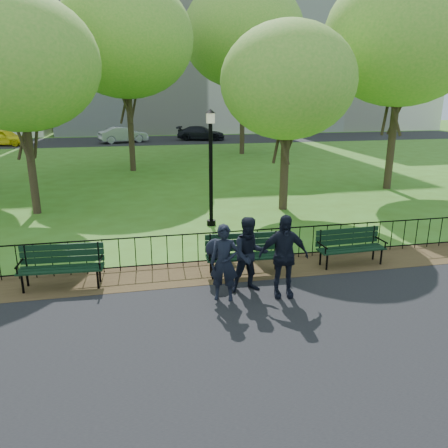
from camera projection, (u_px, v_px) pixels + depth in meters
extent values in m
plane|color=#416B1C|center=(238.00, 296.00, 9.74)|extent=(120.00, 120.00, 0.00)
cube|color=black|center=(292.00, 394.00, 6.55)|extent=(60.00, 9.20, 0.01)
cube|color=#372616|center=(224.00, 270.00, 11.14)|extent=(60.00, 1.60, 0.01)
cube|color=black|center=(153.00, 140.00, 42.55)|extent=(70.00, 9.00, 0.01)
cylinder|color=black|center=(220.00, 232.00, 11.36)|extent=(24.00, 0.04, 0.04)
cylinder|color=black|center=(221.00, 259.00, 11.58)|extent=(24.00, 0.04, 0.04)
cylinder|color=black|center=(221.00, 248.00, 11.48)|extent=(0.02, 0.02, 0.90)
cube|color=silver|center=(346.00, 32.00, 56.48)|extent=(20.00, 15.00, 24.00)
cube|color=black|center=(245.00, 257.00, 10.77)|extent=(1.96, 0.63, 0.04)
cube|color=black|center=(243.00, 239.00, 10.93)|extent=(1.93, 0.15, 0.48)
cylinder|color=black|center=(213.00, 271.00, 10.54)|extent=(0.05, 0.05, 0.48)
cylinder|color=black|center=(280.00, 267.00, 10.78)|extent=(0.05, 0.05, 0.48)
cylinder|color=black|center=(211.00, 265.00, 10.90)|extent=(0.05, 0.05, 0.48)
cylinder|color=black|center=(276.00, 261.00, 11.14)|extent=(0.05, 0.05, 0.48)
cylinder|color=black|center=(208.00, 251.00, 10.59)|extent=(0.08, 0.60, 0.04)
cylinder|color=black|center=(281.00, 247.00, 10.85)|extent=(0.08, 0.60, 0.04)
ellipsoid|color=black|center=(215.00, 249.00, 10.48)|extent=(0.49, 0.36, 0.52)
cube|color=black|center=(61.00, 269.00, 10.02)|extent=(1.92, 0.62, 0.04)
cube|color=black|center=(62.00, 250.00, 10.18)|extent=(1.90, 0.15, 0.47)
cylinder|color=black|center=(23.00, 284.00, 9.80)|extent=(0.05, 0.05, 0.47)
cylinder|color=black|center=(98.00, 280.00, 10.03)|extent=(0.05, 0.05, 0.47)
cylinder|color=black|center=(27.00, 277.00, 10.16)|extent=(0.05, 0.05, 0.47)
cylinder|color=black|center=(100.00, 273.00, 10.39)|extent=(0.05, 0.05, 0.47)
cylinder|color=black|center=(19.00, 263.00, 9.84)|extent=(0.08, 0.59, 0.04)
cylinder|color=black|center=(101.00, 259.00, 10.10)|extent=(0.08, 0.59, 0.04)
cube|color=black|center=(352.00, 249.00, 11.38)|extent=(1.83, 0.56, 0.04)
cube|color=black|center=(348.00, 233.00, 11.53)|extent=(1.81, 0.11, 0.45)
cylinder|color=black|center=(327.00, 262.00, 11.09)|extent=(0.05, 0.05, 0.45)
cylinder|color=black|center=(381.00, 257.00, 11.47)|extent=(0.05, 0.05, 0.45)
cylinder|color=black|center=(320.00, 257.00, 11.43)|extent=(0.05, 0.05, 0.45)
cylinder|color=black|center=(373.00, 252.00, 11.80)|extent=(0.05, 0.05, 0.45)
cylinder|color=black|center=(322.00, 245.00, 11.13)|extent=(0.06, 0.56, 0.04)
cylinder|color=black|center=(381.00, 240.00, 11.54)|extent=(0.06, 0.56, 0.04)
cylinder|color=black|center=(211.00, 223.00, 15.02)|extent=(0.31, 0.31, 0.17)
cylinder|color=black|center=(211.00, 175.00, 14.54)|extent=(0.13, 0.13, 3.49)
cube|color=beige|center=(210.00, 118.00, 14.01)|extent=(0.24, 0.24, 0.33)
cone|color=black|center=(210.00, 111.00, 13.95)|extent=(0.35, 0.35, 0.13)
cylinder|color=#2D2116|center=(32.00, 170.00, 16.08)|extent=(0.29, 0.29, 3.30)
ellipsoid|color=#549F2F|center=(18.00, 62.00, 15.01)|extent=(5.56, 5.56, 4.72)
cylinder|color=#2D2116|center=(284.00, 172.00, 16.75)|extent=(0.32, 0.32, 2.93)
ellipsoid|color=#549F2F|center=(288.00, 81.00, 15.80)|extent=(4.94, 4.94, 4.20)
cylinder|color=#2D2116|center=(391.00, 145.00, 20.30)|extent=(0.36, 0.36, 4.10)
ellipsoid|color=#549F2F|center=(403.00, 38.00, 18.97)|extent=(6.91, 6.91, 5.87)
cylinder|color=#2D2116|center=(131.00, 132.00, 25.13)|extent=(0.34, 0.34, 4.43)
ellipsoid|color=#549F2F|center=(125.00, 39.00, 23.70)|extent=(7.45, 7.45, 6.34)
cylinder|color=#2D2116|center=(242.00, 119.00, 32.29)|extent=(0.36, 0.36, 5.10)
ellipsoid|color=#549F2F|center=(243.00, 35.00, 30.65)|extent=(8.59, 8.59, 7.30)
imported|color=black|center=(224.00, 263.00, 9.36)|extent=(0.71, 0.58, 1.69)
imported|color=black|center=(250.00, 255.00, 9.77)|extent=(0.86, 0.46, 1.74)
imported|color=black|center=(283.00, 256.00, 9.51)|extent=(1.14, 0.58, 1.87)
imported|color=yellow|center=(4.00, 137.00, 38.02)|extent=(4.56, 2.84, 1.45)
imported|color=#9A9CA1|center=(123.00, 135.00, 40.26)|extent=(4.65, 2.71, 1.45)
imported|color=black|center=(201.00, 133.00, 42.51)|extent=(4.98, 3.19, 1.34)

